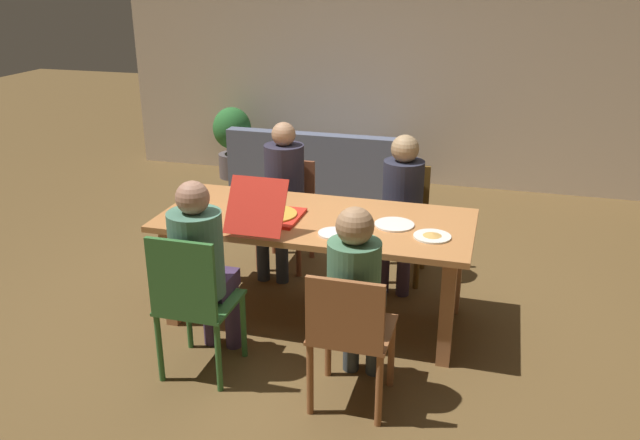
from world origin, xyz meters
name	(u,v)px	position (x,y,z in m)	size (l,w,h in m)	color
ground_plane	(316,316)	(0.00, 0.00, 0.00)	(20.00, 20.00, 0.00)	brown
back_wall	(401,52)	(0.00, 3.39, 1.46)	(6.50, 0.12, 2.92)	beige
dining_table	(316,231)	(0.00, 0.00, 0.66)	(2.10, 0.94, 0.76)	#B7743E
chair_0	(192,299)	(-0.49, -0.90, 0.53)	(0.43, 0.43, 0.94)	#346B32
person_0	(201,260)	(-0.49, -0.75, 0.71)	(0.31, 0.49, 1.22)	#412E4E
chair_1	(349,333)	(0.46, -0.94, 0.49)	(0.44, 0.44, 0.85)	brown
person_1	(356,287)	(0.46, -0.80, 0.69)	(0.29, 0.49, 1.18)	#383F42
chair_2	(403,219)	(0.46, 0.91, 0.46)	(0.38, 0.44, 0.87)	brown
person_2	(401,198)	(0.46, 0.76, 0.68)	(0.31, 0.53, 1.16)	#3E3048
chair_3	(288,209)	(-0.49, 0.87, 0.46)	(0.40, 0.44, 0.85)	brown
person_3	(282,187)	(-0.49, 0.73, 0.70)	(0.32, 0.54, 1.21)	#2B3341
pizza_box_0	(269,214)	(-0.28, -0.14, 0.81)	(0.38, 0.58, 0.34)	red
plate_0	(394,224)	(0.53, 0.00, 0.76)	(0.26, 0.26, 0.01)	white
plate_1	(334,233)	(0.19, -0.25, 0.76)	(0.20, 0.20, 0.01)	white
plate_2	(432,236)	(0.79, -0.14, 0.77)	(0.23, 0.23, 0.03)	white
drinking_glass_0	(184,201)	(-0.91, -0.12, 0.83)	(0.07, 0.07, 0.14)	#DBC05A
drinking_glass_1	(183,208)	(-0.86, -0.25, 0.83)	(0.06, 0.06, 0.14)	#BD5132
couch	(317,170)	(-0.74, 2.61, 0.27)	(1.81, 0.77, 0.74)	slate
potted_plant	(233,138)	(-1.87, 2.95, 0.47)	(0.44, 0.44, 0.83)	#5A5053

